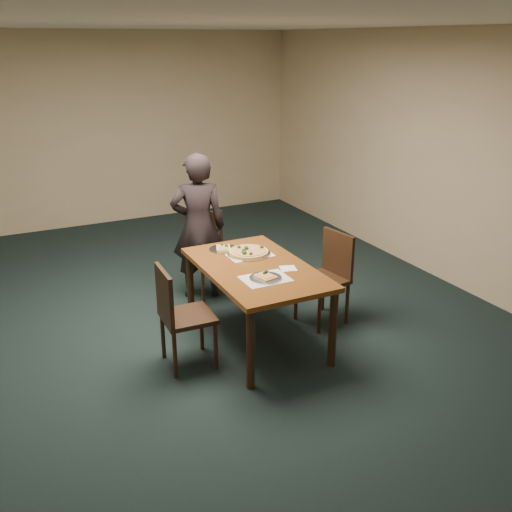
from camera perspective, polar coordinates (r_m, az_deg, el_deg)
name	(u,v)px	position (r m, az deg, el deg)	size (l,w,h in m)	color
ground	(205,332)	(5.62, -5.11, -7.54)	(8.00, 8.00, 0.00)	black
room_shell	(199,153)	(5.03, -5.75, 10.17)	(8.00, 8.00, 8.00)	tan
dining_table	(256,276)	(5.17, 0.00, -1.99)	(0.90, 1.50, 0.75)	#5B3012
chair_far	(209,250)	(6.23, -4.74, 0.61)	(0.42, 0.42, 0.91)	black
chair_left	(179,312)	(4.87, -7.75, -5.53)	(0.43, 0.43, 0.91)	black
chair_right	(329,272)	(5.67, 7.27, -1.60)	(0.48, 0.48, 0.91)	black
diner	(198,227)	(6.11, -5.78, 2.92)	(0.58, 0.38, 1.59)	black
placemat_main	(249,254)	(5.42, -0.74, 0.21)	(0.42, 0.32, 0.00)	white
placemat_near	(265,279)	(4.87, 0.95, -2.27)	(0.40, 0.30, 0.00)	white
pizza_pan	(248,252)	(5.41, -0.76, 0.41)	(0.41, 0.41, 0.07)	silver
slice_plate_near	(265,277)	(4.87, 0.95, -2.12)	(0.28, 0.28, 0.06)	silver
slice_plate_far	(223,249)	(5.54, -3.27, 0.75)	(0.28, 0.28, 0.06)	silver
napkin	(288,269)	(5.08, 3.23, -1.26)	(0.14, 0.14, 0.01)	white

